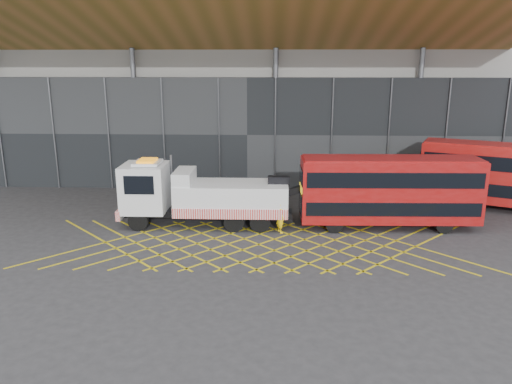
{
  "coord_description": "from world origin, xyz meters",
  "views": [
    {
      "loc": [
        3.95,
        -24.11,
        9.24
      ],
      "look_at": [
        3.0,
        1.5,
        2.4
      ],
      "focal_mm": 35.0,
      "sensor_mm": 36.0,
      "label": 1
    }
  ],
  "objects_px": {
    "bus_towed": "(389,189)",
    "bus_second": "(507,174)",
    "worker": "(280,217)",
    "recovery_truck": "(199,195)"
  },
  "relations": [
    {
      "from": "recovery_truck",
      "to": "bus_second",
      "type": "bearing_deg",
      "value": 11.36
    },
    {
      "from": "worker",
      "to": "bus_towed",
      "type": "bearing_deg",
      "value": -100.93
    },
    {
      "from": "recovery_truck",
      "to": "worker",
      "type": "relative_size",
      "value": 6.33
    },
    {
      "from": "recovery_truck",
      "to": "worker",
      "type": "distance_m",
      "value": 4.85
    },
    {
      "from": "bus_towed",
      "to": "worker",
      "type": "relative_size",
      "value": 5.66
    },
    {
      "from": "bus_towed",
      "to": "worker",
      "type": "bearing_deg",
      "value": -170.83
    },
    {
      "from": "recovery_truck",
      "to": "bus_second",
      "type": "distance_m",
      "value": 19.17
    },
    {
      "from": "recovery_truck",
      "to": "worker",
      "type": "height_order",
      "value": "recovery_truck"
    },
    {
      "from": "bus_towed",
      "to": "bus_second",
      "type": "bearing_deg",
      "value": 23.81
    },
    {
      "from": "bus_towed",
      "to": "bus_second",
      "type": "height_order",
      "value": "bus_second"
    }
  ]
}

